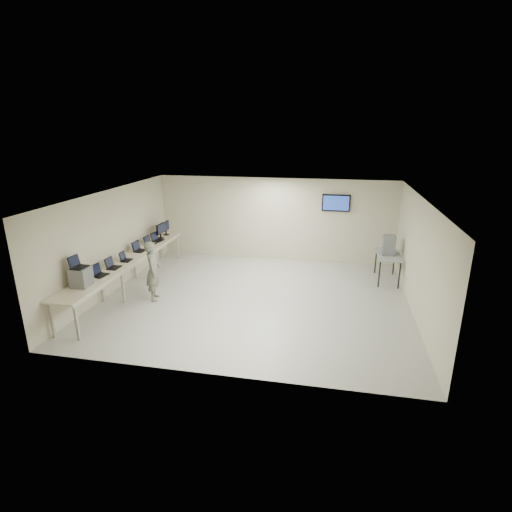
% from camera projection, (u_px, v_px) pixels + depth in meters
% --- Properties ---
extents(room, '(8.01, 7.01, 2.81)m').
position_uv_depth(room, '(256.00, 248.00, 10.30)').
color(room, '#BABAAB').
rests_on(room, ground).
extents(workbench, '(0.76, 6.00, 0.90)m').
position_uv_depth(workbench, '(128.00, 262.00, 11.09)').
color(workbench, beige).
rests_on(workbench, ground).
extents(equipment_box, '(0.40, 0.45, 0.45)m').
position_uv_depth(equipment_box, '(81.00, 277.00, 9.13)').
color(equipment_box, slate).
rests_on(equipment_box, workbench).
extents(laptop_on_box, '(0.32, 0.38, 0.28)m').
position_uv_depth(laptop_on_box, '(77.00, 265.00, 9.05)').
color(laptop_on_box, black).
rests_on(laptop_on_box, equipment_box).
extents(laptop_0, '(0.36, 0.41, 0.29)m').
position_uv_depth(laptop_0, '(98.00, 273.00, 9.81)').
color(laptop_0, black).
rests_on(laptop_0, workbench).
extents(laptop_1, '(0.30, 0.36, 0.28)m').
position_uv_depth(laptop_1, '(112.00, 265.00, 10.35)').
color(laptop_1, black).
rests_on(laptop_1, workbench).
extents(laptop_2, '(0.28, 0.33, 0.25)m').
position_uv_depth(laptop_2, '(125.00, 258.00, 10.92)').
color(laptop_2, black).
rests_on(laptop_2, workbench).
extents(laptop_3, '(0.34, 0.40, 0.29)m').
position_uv_depth(laptop_3, '(138.00, 249.00, 11.76)').
color(laptop_3, black).
rests_on(laptop_3, workbench).
extents(laptop_4, '(0.30, 0.36, 0.27)m').
position_uv_depth(laptop_4, '(149.00, 242.00, 12.41)').
color(laptop_4, black).
rests_on(laptop_4, workbench).
extents(laptop_5, '(0.35, 0.39, 0.28)m').
position_uv_depth(laptop_5, '(157.00, 239.00, 12.81)').
color(laptop_5, black).
rests_on(laptop_5, workbench).
extents(monitor_near, '(0.22, 0.49, 0.48)m').
position_uv_depth(monitor_near, '(160.00, 230.00, 13.05)').
color(monitor_near, black).
rests_on(monitor_near, workbench).
extents(monitor_far, '(0.21, 0.46, 0.46)m').
position_uv_depth(monitor_far, '(166.00, 227.00, 13.47)').
color(monitor_far, black).
rests_on(monitor_far, workbench).
extents(soldier, '(0.54, 0.67, 1.60)m').
position_uv_depth(soldier, '(153.00, 271.00, 10.45)').
color(soldier, '#585C49').
rests_on(soldier, ground).
extents(side_table, '(0.65, 1.39, 0.83)m').
position_uv_depth(side_table, '(388.00, 256.00, 11.76)').
color(side_table, '#979B9D').
rests_on(side_table, ground).
extents(storage_bins, '(0.35, 0.39, 0.56)m').
position_uv_depth(storage_bins, '(389.00, 245.00, 11.65)').
color(storage_bins, gray).
rests_on(storage_bins, side_table).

